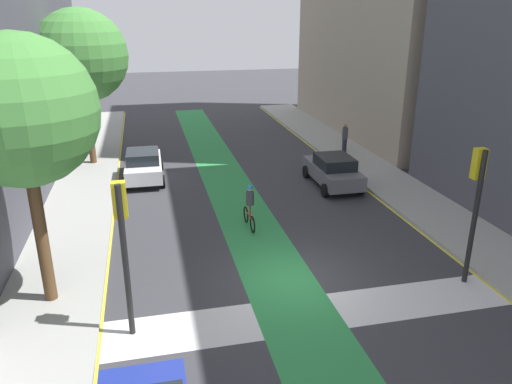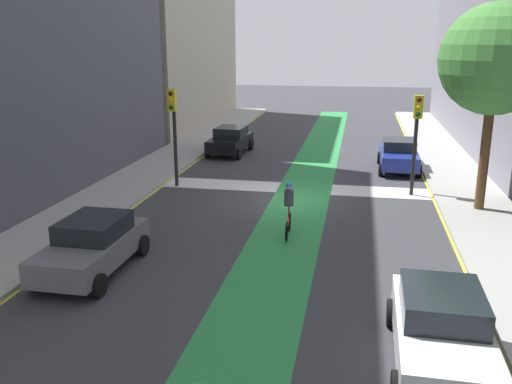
# 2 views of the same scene
# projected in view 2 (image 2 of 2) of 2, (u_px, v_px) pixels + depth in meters

# --- Properties ---
(ground_plane) EXTENTS (120.00, 120.00, 0.00)m
(ground_plane) POSITION_uv_depth(u_px,v_px,m) (289.00, 200.00, 22.98)
(ground_plane) COLOR #38383D
(bike_lane_paint) EXTENTS (2.40, 60.00, 0.01)m
(bike_lane_paint) POSITION_uv_depth(u_px,v_px,m) (300.00, 200.00, 22.89)
(bike_lane_paint) COLOR #2D8C47
(bike_lane_paint) RESTS_ON ground_plane
(crosswalk_band) EXTENTS (12.00, 1.80, 0.01)m
(crosswalk_band) POSITION_uv_depth(u_px,v_px,m) (294.00, 188.00, 24.87)
(crosswalk_band) COLOR silver
(crosswalk_band) RESTS_ON ground_plane
(sidewalk_left) EXTENTS (3.00, 60.00, 0.15)m
(sidewalk_left) POSITION_uv_depth(u_px,v_px,m) (477.00, 208.00, 21.62)
(sidewalk_left) COLOR #9E9E99
(sidewalk_left) RESTS_ON ground_plane
(curb_stripe_left) EXTENTS (0.16, 60.00, 0.01)m
(curb_stripe_left) POSITION_uv_depth(u_px,v_px,m) (438.00, 208.00, 21.91)
(curb_stripe_left) COLOR yellow
(curb_stripe_left) RESTS_ON ground_plane
(sidewalk_right) EXTENTS (3.00, 60.00, 0.15)m
(sidewalk_right) POSITION_uv_depth(u_px,v_px,m) (121.00, 190.00, 24.30)
(sidewalk_right) COLOR #9E9E99
(sidewalk_right) RESTS_ON ground_plane
(curb_stripe_right) EXTENTS (0.16, 60.00, 0.01)m
(curb_stripe_right) POSITION_uv_depth(u_px,v_px,m) (153.00, 193.00, 24.05)
(curb_stripe_right) COLOR yellow
(curb_stripe_right) RESTS_ON ground_plane
(traffic_signal_near_right) EXTENTS (0.35, 0.52, 4.40)m
(traffic_signal_near_right) POSITION_uv_depth(u_px,v_px,m) (173.00, 119.00, 24.31)
(traffic_signal_near_right) COLOR black
(traffic_signal_near_right) RESTS_ON ground_plane
(traffic_signal_near_left) EXTENTS (0.35, 0.52, 4.29)m
(traffic_signal_near_left) POSITION_uv_depth(u_px,v_px,m) (417.00, 126.00, 22.84)
(traffic_signal_near_left) COLOR black
(traffic_signal_near_left) RESTS_ON ground_plane
(car_blue_left_near) EXTENTS (2.03, 4.21, 1.57)m
(car_blue_left_near) POSITION_uv_depth(u_px,v_px,m) (399.00, 155.00, 28.11)
(car_blue_left_near) COLOR navy
(car_blue_left_near) RESTS_ON ground_plane
(car_black_right_near) EXTENTS (2.17, 4.27, 1.57)m
(car_black_right_near) POSITION_uv_depth(u_px,v_px,m) (230.00, 140.00, 32.18)
(car_black_right_near) COLOR black
(car_black_right_near) RESTS_ON ground_plane
(car_grey_right_far) EXTENTS (2.06, 4.22, 1.57)m
(car_grey_right_far) POSITION_uv_depth(u_px,v_px,m) (93.00, 245.00, 15.70)
(car_grey_right_far) COLOR slate
(car_grey_right_far) RESTS_ON ground_plane
(car_white_left_far) EXTENTS (2.08, 4.23, 1.57)m
(car_white_left_far) POSITION_uv_depth(u_px,v_px,m) (441.00, 328.00, 11.15)
(car_white_left_far) COLOR silver
(car_white_left_far) RESTS_ON ground_plane
(cyclist_in_lane) EXTENTS (0.32, 1.73, 1.86)m
(cyclist_in_lane) POSITION_uv_depth(u_px,v_px,m) (289.00, 208.00, 18.59)
(cyclist_in_lane) COLOR black
(cyclist_in_lane) RESTS_ON ground_plane
(street_tree_near) EXTENTS (4.04, 4.04, 7.67)m
(street_tree_near) POSITION_uv_depth(u_px,v_px,m) (495.00, 60.00, 19.83)
(street_tree_near) COLOR brown
(street_tree_near) RESTS_ON sidewalk_left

